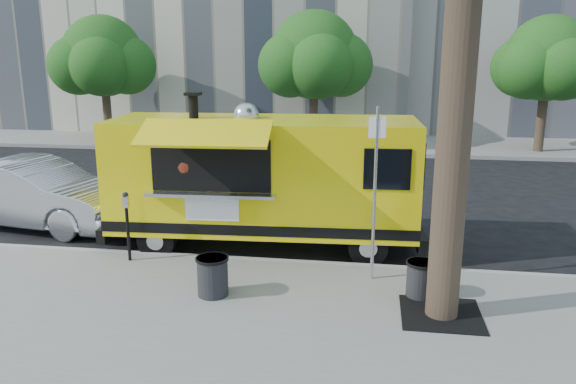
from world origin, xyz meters
name	(u,v)px	position (x,y,z in m)	size (l,w,h in m)	color
ground	(296,251)	(0.00, 0.00, 0.00)	(120.00, 120.00, 0.00)	black
sidewalk	(256,346)	(0.00, -4.00, 0.07)	(60.00, 6.00, 0.15)	gray
curb	(289,264)	(0.00, -0.93, 0.07)	(60.00, 0.14, 0.16)	#999993
far_sidewalk	(338,144)	(0.00, 13.50, 0.07)	(60.00, 5.00, 0.15)	gray
tree_well	(441,314)	(2.60, -2.80, 0.15)	(1.20, 1.20, 0.02)	black
far_tree_a	(103,56)	(-10.00, 12.30, 3.78)	(3.42, 3.42, 5.36)	#33261C
far_tree_b	(314,55)	(-1.00, 12.70, 3.83)	(3.60, 3.60, 5.50)	#33261C
far_tree_c	(548,59)	(8.00, 12.40, 3.72)	(3.24, 3.24, 5.21)	#33261C
sign_post	(375,184)	(1.55, -1.55, 1.85)	(0.28, 0.06, 3.00)	silver
parking_meter	(127,218)	(-3.00, -1.35, 0.98)	(0.11, 0.11, 1.33)	black
food_truck	(262,178)	(-0.72, 0.17, 1.50)	(6.57, 3.23, 3.18)	yellow
sedan	(35,193)	(-6.26, 0.81, 0.79)	(1.67, 4.80, 1.58)	#B1B3B9
trash_bin_left	(213,275)	(-1.00, -2.63, 0.49)	(0.54, 0.54, 0.65)	black
trash_bin_right	(421,278)	(2.33, -2.18, 0.47)	(0.49, 0.49, 0.59)	black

